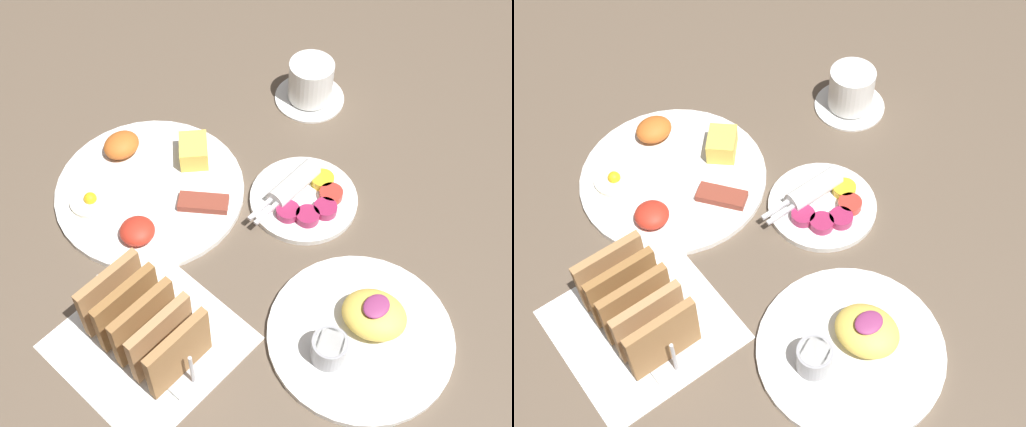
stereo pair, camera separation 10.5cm
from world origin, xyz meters
The scene contains 7 objects.
ground_plane centered at (0.00, 0.00, 0.00)m, with size 3.00×3.00×0.00m, color brown.
napkin_flat centered at (-0.20, 0.02, 0.00)m, with size 0.22×0.22×0.00m.
plate_breakfast centered at (-0.02, 0.21, 0.01)m, with size 0.29×0.29×0.05m.
plate_condiments centered at (0.13, 0.02, 0.01)m, with size 0.18×0.17×0.04m.
plate_foreground centered at (0.00, -0.18, 0.01)m, with size 0.25×0.25×0.06m.
toast_rack centered at (-0.20, 0.02, 0.05)m, with size 0.10×0.18×0.10m.
coffee_cup centered at (0.31, 0.16, 0.04)m, with size 0.12×0.12×0.08m.
Camera 2 is at (-0.34, -0.45, 0.87)m, focal length 50.00 mm.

